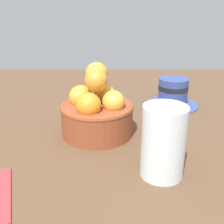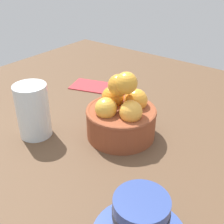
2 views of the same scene
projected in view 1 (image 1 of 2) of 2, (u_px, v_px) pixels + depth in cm
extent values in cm
cube|color=brown|center=(98.00, 143.00, 59.60)|extent=(112.99, 101.82, 4.62)
cylinder|color=brown|center=(97.00, 119.00, 57.56)|extent=(14.45, 14.45, 6.29)
torus|color=brown|center=(97.00, 107.00, 56.53)|extent=(14.65, 14.65, 1.00)
sphere|color=orange|center=(89.00, 105.00, 52.91)|extent=(4.78, 4.78, 4.78)
sphere|color=gold|center=(113.00, 102.00, 54.66)|extent=(4.43, 4.43, 4.43)
sphere|color=#F6AA3F|center=(104.00, 94.00, 58.98)|extent=(4.54, 4.54, 4.54)
sphere|color=gold|center=(81.00, 97.00, 57.23)|extent=(4.87, 4.87, 4.87)
sphere|color=orange|center=(98.00, 80.00, 53.82)|extent=(4.46, 4.46, 4.46)
sphere|color=gold|center=(96.00, 73.00, 55.09)|extent=(4.39, 4.39, 4.39)
cylinder|color=#374D94|center=(172.00, 104.00, 74.18)|extent=(13.49, 13.49, 0.60)
cylinder|color=#33478C|center=(173.00, 91.00, 72.84)|extent=(7.51, 7.51, 6.58)
cylinder|color=black|center=(173.00, 87.00, 72.48)|extent=(7.67, 7.67, 1.18)
cylinder|color=silver|center=(163.00, 142.00, 43.00)|extent=(6.78, 6.78, 11.50)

